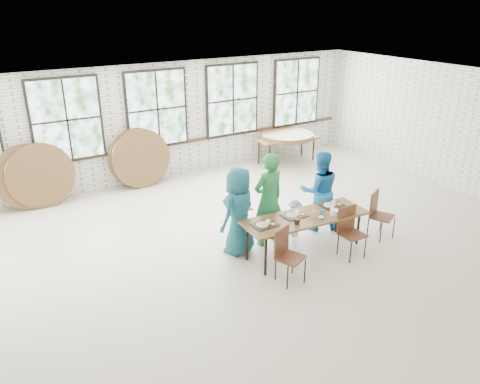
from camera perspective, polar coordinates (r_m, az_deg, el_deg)
The scene contains 13 objects.
room at distance 12.12m, azimuth -10.07°, elevation 9.71°, with size 12.00×12.00×12.00m.
dining_table at distance 8.72m, azimuth 7.97°, elevation -3.26°, with size 2.45×0.98×0.74m.
chair_near_left at distance 7.90m, azimuth 5.63°, elevation -7.12°, with size 0.54×0.53×0.95m.
chair_near_right at distance 8.85m, azimuth 13.18°, elevation -4.22°, with size 0.43×0.41×0.95m.
chair_spare at distance 9.67m, azimuth 16.47°, elevation -2.19°, with size 0.55×0.55×0.95m.
adult_teal at distance 8.59m, azimuth -0.15°, elevation -2.34°, with size 0.82×0.53×1.68m, color #1B5769.
adult_green at distance 8.88m, azimuth 3.48°, elevation -0.92°, with size 0.67×0.44×1.85m, color #1E7237.
toddler at distance 9.46m, azimuth 6.65°, elevation -3.11°, with size 0.49×0.28×0.77m, color #151C43.
adult_blue at distance 9.64m, azimuth 9.65°, elevation 0.16°, with size 0.81×0.63×1.67m, color #186BAE.
storage_table at distance 13.62m, azimuth 5.74°, elevation 6.39°, with size 1.86×0.92×0.74m.
tabletop_clutter at distance 8.75m, azimuth 8.67°, elevation -2.68°, with size 2.07×0.60×0.11m.
round_tops_stacked at distance 13.59m, azimuth 5.76°, elevation 6.87°, with size 1.50×1.50×0.13m.
round_tops_leaning at distance 11.71m, azimuth -17.83°, elevation 2.93°, with size 4.12×0.44×1.50m.
Camera 1 is at (-4.24, -6.61, 4.46)m, focal length 35.00 mm.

